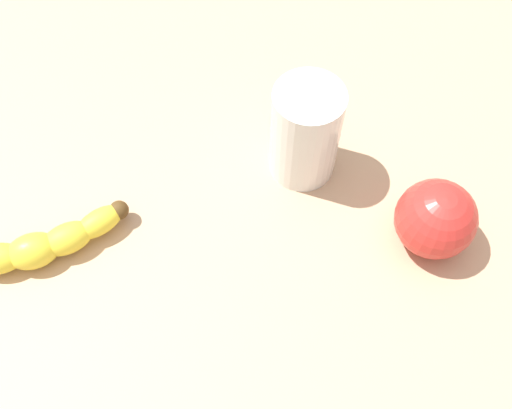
% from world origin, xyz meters
% --- Properties ---
extents(wooden_tabletop, '(1.20, 1.20, 0.03)m').
position_xyz_m(wooden_tabletop, '(0.00, 0.00, 0.01)').
color(wooden_tabletop, tan).
rests_on(wooden_tabletop, ground).
extents(banana, '(0.18, 0.10, 0.04)m').
position_xyz_m(banana, '(-0.09, 0.04, 0.05)').
color(banana, yellow).
rests_on(banana, wooden_tabletop).
extents(smoothie_glass, '(0.07, 0.07, 0.12)m').
position_xyz_m(smoothie_glass, '(0.18, -0.07, 0.09)').
color(smoothie_glass, silver).
rests_on(smoothie_glass, wooden_tabletop).
extents(apple_fruit, '(0.08, 0.08, 0.08)m').
position_xyz_m(apple_fruit, '(0.21, -0.22, 0.07)').
color(apple_fruit, red).
rests_on(apple_fruit, wooden_tabletop).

